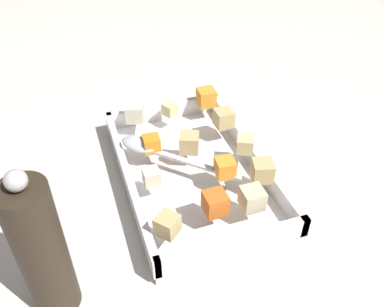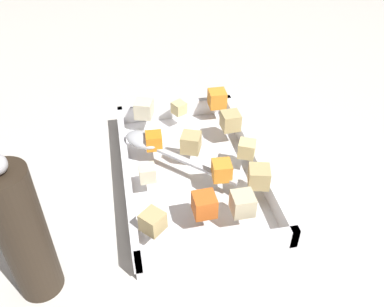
{
  "view_description": "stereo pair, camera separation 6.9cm",
  "coord_description": "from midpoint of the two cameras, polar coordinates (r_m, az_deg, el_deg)",
  "views": [
    {
      "loc": [
        -0.5,
        0.18,
        0.5
      ],
      "look_at": [
        0.01,
        0.0,
        0.06
      ],
      "focal_mm": 38.64,
      "sensor_mm": 36.0,
      "label": 1
    },
    {
      "loc": [
        -0.52,
        0.11,
        0.5
      ],
      "look_at": [
        0.01,
        0.0,
        0.06
      ],
      "focal_mm": 38.64,
      "sensor_mm": 36.0,
      "label": 2
    }
  ],
  "objects": [
    {
      "name": "ground_plane",
      "position": [
        0.73,
        -2.28,
        -4.2
      ],
      "size": [
        4.0,
        4.0,
        0.0
      ],
      "primitive_type": "plane",
      "color": "beige"
    },
    {
      "name": "baking_dish",
      "position": [
        0.72,
        -2.75,
        -2.89
      ],
      "size": [
        0.38,
        0.24,
        0.05
      ],
      "color": "silver",
      "rests_on": "ground_plane"
    },
    {
      "name": "carrot_chunk_far_right",
      "position": [
        0.72,
        -8.38,
        1.23
      ],
      "size": [
        0.03,
        0.03,
        0.03
      ],
      "primitive_type": "cube",
      "rotation": [
        0.0,
        0.0,
        3.08
      ],
      "color": "orange",
      "rests_on": "baking_dish"
    },
    {
      "name": "carrot_chunk_rim_edge",
      "position": [
        0.83,
        -0.43,
        7.69
      ],
      "size": [
        0.03,
        0.03,
        0.03
      ],
      "primitive_type": "cube",
      "rotation": [
        0.0,
        0.0,
        4.69
      ],
      "color": "orange",
      "rests_on": "baking_dish"
    },
    {
      "name": "carrot_chunk_heap_top",
      "position": [
        0.6,
        -0.09,
        -7.0
      ],
      "size": [
        0.03,
        0.03,
        0.03
      ],
      "primitive_type": "cube",
      "rotation": [
        0.0,
        0.0,
        4.75
      ],
      "color": "orange",
      "rests_on": "baking_dish"
    },
    {
      "name": "carrot_chunk_mid_right",
      "position": [
        0.66,
        1.6,
        -2.09
      ],
      "size": [
        0.03,
        0.03,
        0.03
      ],
      "primitive_type": "cube",
      "rotation": [
        0.0,
        0.0,
        6.21
      ],
      "color": "orange",
      "rests_on": "baking_dish"
    },
    {
      "name": "potato_chunk_back_center",
      "position": [
        0.71,
        4.61,
        1.08
      ],
      "size": [
        0.04,
        0.04,
        0.03
      ],
      "primitive_type": "cube",
      "rotation": [
        0.0,
        0.0,
        1.13
      ],
      "color": "#E0CC89",
      "rests_on": "baking_dish"
    },
    {
      "name": "potato_chunk_near_spoon",
      "position": [
        0.8,
        -10.38,
        5.47
      ],
      "size": [
        0.04,
        0.04,
        0.03
      ],
      "primitive_type": "cube",
      "rotation": [
        0.0,
        0.0,
        1.23
      ],
      "color": "beige",
      "rests_on": "baking_dish"
    },
    {
      "name": "potato_chunk_center",
      "position": [
        0.77,
        1.83,
        4.8
      ],
      "size": [
        0.03,
        0.03,
        0.03
      ],
      "primitive_type": "cube",
      "rotation": [
        0.0,
        0.0,
        3.18
      ],
      "color": "tan",
      "rests_on": "baking_dish"
    },
    {
      "name": "potato_chunk_mid_left",
      "position": [
        0.65,
        -8.66,
        -3.3
      ],
      "size": [
        0.03,
        0.03,
        0.03
      ],
      "primitive_type": "cube",
      "rotation": [
        0.0,
        0.0,
        1.59
      ],
      "color": "beige",
      "rests_on": "baking_dish"
    },
    {
      "name": "potato_chunk_front_center",
      "position": [
        0.71,
        -3.06,
        1.43
      ],
      "size": [
        0.04,
        0.04,
        0.03
      ],
      "primitive_type": "cube",
      "rotation": [
        0.0,
        0.0,
        2.75
      ],
      "color": "tan",
      "rests_on": "baking_dish"
    },
    {
      "name": "potato_chunk_near_right",
      "position": [
        0.66,
        6.75,
        -2.49
      ],
      "size": [
        0.04,
        0.04,
        0.03
      ],
      "primitive_type": "cube",
      "rotation": [
        0.0,
        0.0,
        6.02
      ],
      "color": "tan",
      "rests_on": "baking_dish"
    },
    {
      "name": "potato_chunk_corner_se",
      "position": [
        0.81,
        -5.35,
        6.06
      ],
      "size": [
        0.03,
        0.03,
        0.02
      ],
      "primitive_type": "cube",
      "rotation": [
        0.0,
        0.0,
        2.06
      ],
      "color": "#E0CC89",
      "rests_on": "baking_dish"
    },
    {
      "name": "potato_chunk_near_left",
      "position": [
        0.61,
        5.09,
        -6.33
      ],
      "size": [
        0.03,
        0.03,
        0.03
      ],
      "primitive_type": "cube",
      "rotation": [
        0.0,
        0.0,
        6.28
      ],
      "color": "beige",
      "rests_on": "baking_dish"
    },
    {
      "name": "potato_chunk_corner_sw",
      "position": [
        0.58,
        -6.93,
        -9.89
      ],
      "size": [
        0.04,
        0.04,
        0.03
      ],
      "primitive_type": "cube",
      "rotation": [
        0.0,
        0.0,
        5.43
      ],
      "color": "tan",
      "rests_on": "baking_dish"
    },
    {
      "name": "serving_spoon",
      "position": [
        0.72,
        -9.1,
        0.89
      ],
      "size": [
        0.17,
        0.18,
        0.02
      ],
      "rotation": [
        0.0,
        0.0,
        3.93
      ],
      "color": "silver",
      "rests_on": "baking_dish"
    },
    {
      "name": "pepper_mill",
      "position": [
        0.54,
        -23.68,
        -12.42
      ],
      "size": [
        0.06,
        0.06,
        0.23
      ],
      "color": "#2D2319",
      "rests_on": "ground_plane"
    }
  ]
}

